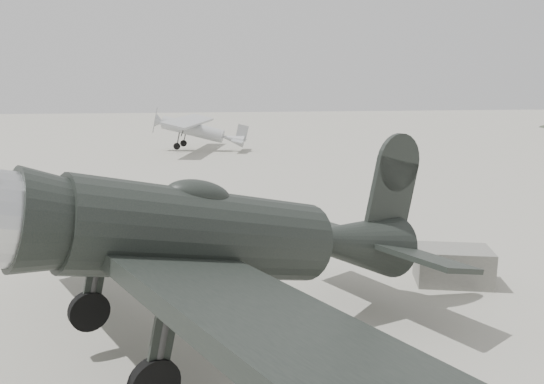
% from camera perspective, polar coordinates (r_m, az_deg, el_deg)
% --- Properties ---
extents(ground, '(160.00, 160.00, 0.00)m').
position_cam_1_polar(ground, '(15.36, 3.60, -7.27)').
color(ground, gray).
rests_on(ground, ground).
extents(lowwing_monoplane, '(10.23, 12.77, 4.28)m').
position_cam_1_polar(lowwing_monoplane, '(9.54, -5.17, -4.88)').
color(lowwing_monoplane, black).
rests_on(lowwing_monoplane, ground).
extents(highwing_monoplane, '(7.10, 9.92, 2.81)m').
position_cam_1_polar(highwing_monoplane, '(40.14, -8.12, 6.90)').
color(highwing_monoplane, gray).
rests_on(highwing_monoplane, ground).
extents(equipment_block, '(2.06, 1.59, 0.91)m').
position_cam_1_polar(equipment_block, '(14.25, 18.89, -7.49)').
color(equipment_block, slate).
rests_on(equipment_block, ground).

